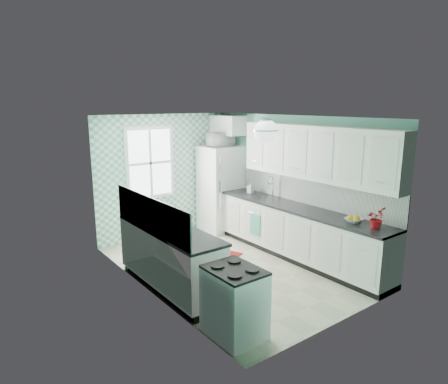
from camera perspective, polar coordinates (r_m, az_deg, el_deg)
floor at (r=6.88m, az=0.93°, el=-10.72°), size 3.00×4.40×0.02m
ceiling at (r=6.32m, az=1.02°, el=10.75°), size 3.00×4.40×0.02m
wall_back at (r=8.30m, az=-8.44°, el=2.33°), size 3.00×0.02×2.50m
wall_front at (r=4.99m, az=16.80°, el=-5.05°), size 3.00×0.02×2.50m
wall_left at (r=5.71m, az=-11.08°, el=-2.51°), size 0.02×4.40×2.50m
wall_right at (r=7.49m, az=10.14°, el=1.14°), size 0.02×4.40×2.50m
accent_wall at (r=8.29m, az=-8.36°, el=2.31°), size 3.00×0.01×2.50m
window at (r=8.05m, az=-10.52°, el=4.10°), size 1.04×0.05×1.44m
backsplash_right at (r=7.22m, az=12.31°, el=0.18°), size 0.02×3.60×0.51m
backsplash_left at (r=5.67m, az=-10.53°, el=-3.18°), size 0.02×2.15×0.51m
upper_cabinets_right at (r=6.86m, az=13.01°, el=5.47°), size 0.33×3.20×0.90m
upper_cabinet_fridge at (r=8.57m, az=0.34°, el=9.53°), size 0.40×0.74×0.40m
ceiling_light at (r=5.72m, az=6.00°, el=8.60°), size 0.34×0.34×0.35m
base_cabinets_right at (r=7.21m, az=10.52°, el=-5.91°), size 0.60×3.60×0.90m
countertop_right at (r=7.07m, az=10.59°, el=-2.32°), size 0.63×3.60×0.04m
base_cabinets_left at (r=6.04m, az=-7.76°, el=-9.56°), size 0.60×2.15×0.90m
countertop_left at (r=5.88m, az=-7.77°, el=-5.29°), size 0.63×2.15×0.04m
fridge at (r=8.59m, az=-0.46°, el=0.51°), size 0.79×0.78×1.82m
stove at (r=4.87m, az=1.50°, el=-15.31°), size 0.55×0.69×0.83m
sink at (r=7.65m, az=6.01°, el=-0.93°), size 0.51×0.43×0.53m
rug at (r=7.39m, az=-2.52°, el=-8.88°), size 1.10×1.29×0.02m
dish_towel at (r=7.53m, az=4.46°, el=-4.69°), size 0.11×0.26×0.41m
fruit_bowl at (r=6.40m, az=18.05°, el=-3.84°), size 0.26×0.26×0.06m
potted_plant at (r=6.18m, az=20.88°, el=-3.50°), size 0.34×0.32×0.30m
soap_bottle at (r=8.03m, az=3.79°, el=0.63°), size 0.12×0.12×0.22m
microwave at (r=8.44m, az=-0.47°, el=7.52°), size 0.52×0.36×0.29m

